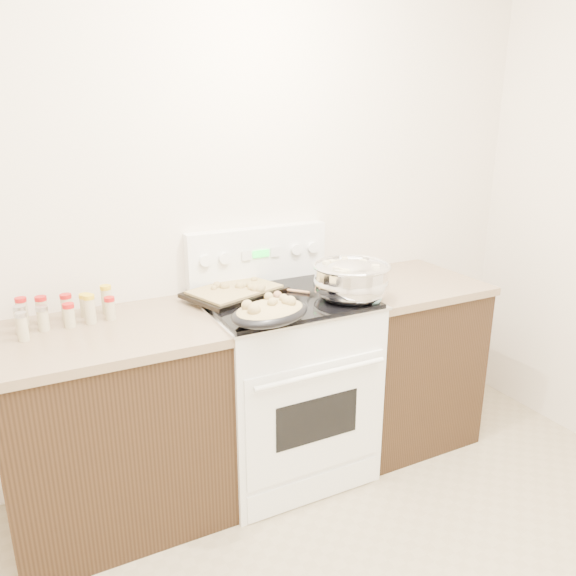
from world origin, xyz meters
TOP-DOWN VIEW (x-y plane):
  - room_shell at (0.00, 0.00)m, footprint 4.10×3.60m
  - counter_left at (-0.48, 1.43)m, footprint 0.93×0.67m
  - counter_right at (1.08, 1.43)m, footprint 0.73×0.67m
  - kitchen_range at (0.35, 1.42)m, footprint 0.78×0.73m
  - mixing_bowl at (0.63, 1.26)m, footprint 0.41×0.41m
  - roasting_pan at (0.15, 1.14)m, footprint 0.42×0.35m
  - baking_sheet at (0.16, 1.55)m, footprint 0.52×0.44m
  - wooden_spoon at (0.34, 1.44)m, footprint 0.19×0.22m
  - blue_ladle at (0.69, 1.16)m, footprint 0.17×0.26m
  - spice_jars at (-0.62, 1.58)m, footprint 0.40×0.23m

SIDE VIEW (x-z plane):
  - counter_left at x=-0.48m, z-range 0.00..0.92m
  - counter_right at x=1.08m, z-range 0.00..0.92m
  - kitchen_range at x=0.35m, z-range -0.12..1.10m
  - wooden_spoon at x=0.34m, z-range 0.93..0.98m
  - baking_sheet at x=0.16m, z-range 0.93..0.99m
  - blue_ladle at x=0.69m, z-range 0.93..1.03m
  - spice_jars at x=-0.62m, z-range 0.91..1.04m
  - roasting_pan at x=0.15m, z-range 0.94..1.05m
  - mixing_bowl at x=0.63m, z-range 0.92..1.14m
  - room_shell at x=0.00m, z-range 0.33..3.08m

